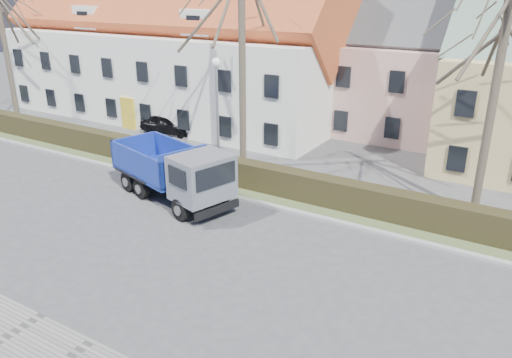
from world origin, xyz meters
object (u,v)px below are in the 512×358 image
Objects in this scene: cart_frame at (183,183)px; parked_car_a at (169,124)px; streetlight at (218,117)px; dump_truck at (169,169)px.

parked_car_a is at bearing 134.05° from cart_frame.
cart_frame is (-0.22, -2.76, -2.76)m from streetlight.
cart_frame is 0.17× the size of parked_car_a.
cart_frame is (-0.15, 1.15, -1.10)m from dump_truck.
cart_frame is at bearing 113.52° from dump_truck.
cart_frame is at bearing -94.49° from streetlight.
dump_truck reaches higher than parked_car_a.
parked_car_a is at bearing 148.16° from streetlight.
dump_truck is at bearing -145.87° from parked_car_a.
streetlight is (0.07, 3.91, 1.66)m from dump_truck.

